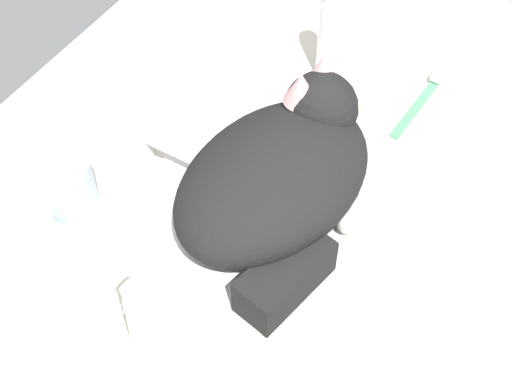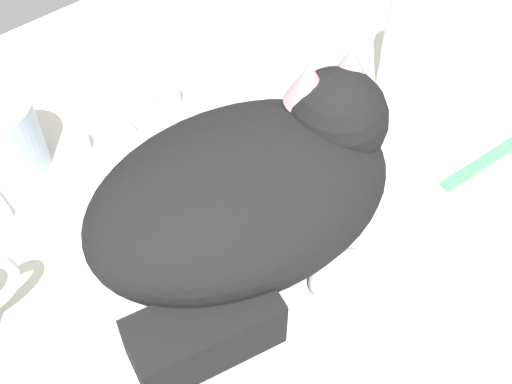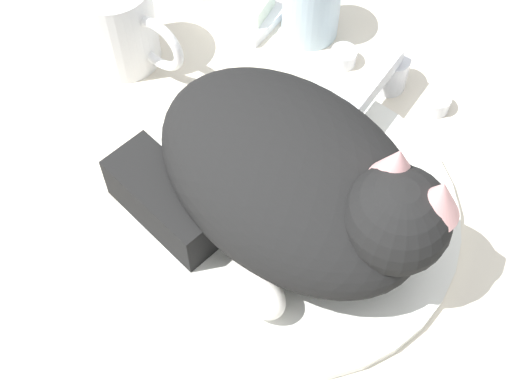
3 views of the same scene
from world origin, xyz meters
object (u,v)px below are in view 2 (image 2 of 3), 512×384
(toothbrush, at_px, (501,149))
(toothpaste_bottle, at_px, (400,39))
(faucet, at_px, (129,114))
(rinse_cup, at_px, (8,138))
(cat, at_px, (253,192))

(toothbrush, bearing_deg, toothpaste_bottle, 95.90)
(faucet, xyz_separation_m, rinse_cup, (-0.11, 0.03, 0.01))
(faucet, xyz_separation_m, toothpaste_bottle, (0.26, -0.12, 0.04))
(cat, xyz_separation_m, rinse_cup, (-0.12, 0.22, -0.03))
(rinse_cup, relative_size, toothbrush, 0.56)
(rinse_cup, bearing_deg, toothpaste_bottle, -22.62)
(toothpaste_bottle, distance_m, toothbrush, 0.15)
(cat, xyz_separation_m, toothpaste_bottle, (0.25, 0.06, -0.01))
(toothpaste_bottle, relative_size, toothbrush, 0.99)
(rinse_cup, xyz_separation_m, toothbrush, (0.38, -0.29, -0.03))
(cat, bearing_deg, faucet, 93.35)
(rinse_cup, bearing_deg, toothbrush, -37.27)
(faucet, distance_m, toothbrush, 0.37)
(cat, distance_m, toothpaste_bottle, 0.25)
(cat, distance_m, rinse_cup, 0.25)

